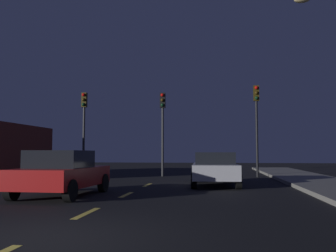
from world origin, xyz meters
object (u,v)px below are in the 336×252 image
at_px(traffic_signal_left, 84,117).
at_px(car_adjacent_lane, 62,173).
at_px(car_stopped_ahead, 215,168).
at_px(traffic_signal_center, 163,118).
at_px(traffic_signal_right, 257,113).

xyz_separation_m(traffic_signal_left, car_adjacent_lane, (3.13, -10.41, -2.82)).
bearing_deg(car_stopped_ahead, traffic_signal_left, 143.88).
height_order(car_stopped_ahead, car_adjacent_lane, car_adjacent_lane).
height_order(traffic_signal_left, car_adjacent_lane, traffic_signal_left).
height_order(traffic_signal_left, traffic_signal_center, traffic_signal_left).
bearing_deg(traffic_signal_right, car_stopped_ahead, -112.52).
relative_size(traffic_signal_left, traffic_signal_center, 1.02).
distance_m(traffic_signal_left, traffic_signal_right, 10.40).
distance_m(traffic_signal_left, car_stopped_ahead, 10.28).
distance_m(traffic_signal_center, car_stopped_ahead, 7.15).
relative_size(traffic_signal_right, car_stopped_ahead, 1.22).
bearing_deg(traffic_signal_center, car_adjacent_lane, -99.64).
xyz_separation_m(traffic_signal_left, traffic_signal_center, (4.90, -0.00, -0.07)).
distance_m(traffic_signal_center, traffic_signal_right, 5.51).
bearing_deg(traffic_signal_right, traffic_signal_left, -180.00).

